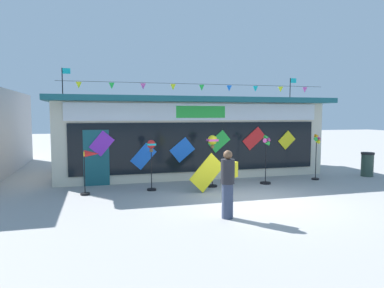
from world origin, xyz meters
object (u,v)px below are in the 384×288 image
person_near_camera (228,182)px  trash_bin (367,164)px  wind_spinner_center_left (212,147)px  wind_spinner_far_left (90,161)px  wind_spinner_center_right (266,155)px  display_kite_on_ground (207,173)px  wind_spinner_right (317,148)px  wind_spinner_left (151,152)px  kite_shop_building (187,135)px

person_near_camera → trash_bin: (7.66, 3.94, -0.39)m
wind_spinner_center_left → trash_bin: wind_spinner_center_left is taller
wind_spinner_far_left → wind_spinner_center_left: wind_spinner_center_left is taller
wind_spinner_center_right → display_kite_on_ground: size_ratio=1.54×
display_kite_on_ground → wind_spinner_right: bearing=10.7°
wind_spinner_right → person_near_camera: wind_spinner_right is taller
wind_spinner_left → wind_spinner_right: wind_spinner_right is taller
wind_spinner_left → person_near_camera: size_ratio=1.01×
wind_spinner_far_left → wind_spinner_left: bearing=2.7°
wind_spinner_center_left → person_near_camera: (-0.81, -3.61, -0.52)m
wind_spinner_far_left → trash_bin: wind_spinner_far_left is taller
display_kite_on_ground → wind_spinner_center_right: bearing=15.2°
person_near_camera → display_kite_on_ground: (0.39, 2.91, -0.25)m
trash_bin → display_kite_on_ground: display_kite_on_ground is taller
wind_spinner_center_left → person_near_camera: size_ratio=1.08×
wind_spinner_center_right → display_kite_on_ground: wind_spinner_center_right is taller
wind_spinner_left → kite_shop_building: bearing=58.8°
wind_spinner_right → display_kite_on_ground: bearing=-169.3°
wind_spinner_left → wind_spinner_right: size_ratio=0.95×
kite_shop_building → wind_spinner_left: size_ratio=6.59×
person_near_camera → trash_bin: size_ratio=1.70×
wind_spinner_far_left → wind_spinner_left: (1.96, 0.09, 0.21)m
kite_shop_building → display_kite_on_ground: size_ratio=9.54×
wind_spinner_far_left → person_near_camera: person_near_camera is taller
wind_spinner_right → person_near_camera: 6.41m
kite_shop_building → person_near_camera: 7.17m
wind_spinner_center_left → wind_spinner_center_right: bearing=-0.7°
wind_spinner_right → display_kite_on_ground: size_ratio=1.53×
wind_spinner_center_left → wind_spinner_left: bearing=-179.8°
kite_shop_building → wind_spinner_far_left: bearing=-138.6°
kite_shop_building → wind_spinner_center_left: bearing=-89.3°
kite_shop_building → wind_spinner_center_right: 4.12m
wind_spinner_center_left → wind_spinner_right: size_ratio=1.01×
wind_spinner_center_right → wind_spinner_right: wind_spinner_center_right is taller
kite_shop_building → wind_spinner_far_left: (-4.07, -3.58, -0.56)m
wind_spinner_right → trash_bin: (2.52, 0.13, -0.75)m
wind_spinner_center_left → wind_spinner_right: (4.33, 0.20, -0.16)m
wind_spinner_right → display_kite_on_ground: 4.87m
kite_shop_building → wind_spinner_center_left: (0.04, -3.48, -0.22)m
wind_spinner_center_left → wind_spinner_center_right: wind_spinner_center_left is taller
wind_spinner_right → trash_bin: size_ratio=1.82×
wind_spinner_left → trash_bin: (9.00, 0.34, -0.78)m
wind_spinner_center_right → trash_bin: size_ratio=1.83×
wind_spinner_center_right → wind_spinner_right: (2.27, 0.23, 0.17)m
person_near_camera → wind_spinner_far_left: bearing=-174.6°
wind_spinner_right → person_near_camera: size_ratio=1.07×
kite_shop_building → wind_spinner_left: 4.09m
person_near_camera → trash_bin: 8.62m
wind_spinner_far_left → wind_spinner_right: wind_spinner_right is taller
wind_spinner_center_right → person_near_camera: wind_spinner_center_right is taller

